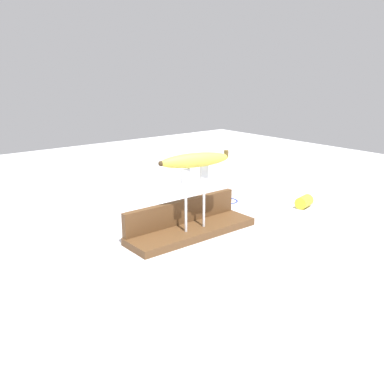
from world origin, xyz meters
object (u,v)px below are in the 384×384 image
object	(u,v)px
banana_raised_center	(195,160)
wire_coil	(228,200)
fork_fallen_far	(163,224)
fork_stand_center	(195,192)
fork_fallen_near	(191,201)
banana_chunk_near	(304,202)

from	to	relation	value
banana_raised_center	wire_coil	bearing A→B (deg)	31.20
wire_coil	fork_fallen_far	bearing A→B (deg)	-170.86
fork_stand_center	fork_fallen_near	size ratio (longest dim) A/B	1.01
banana_raised_center	fork_stand_center	bearing A→B (deg)	-12.94
banana_chunk_near	wire_coil	world-z (taller)	banana_chunk_near
fork_fallen_near	fork_fallen_far	size ratio (longest dim) A/B	0.95
fork_stand_center	wire_coil	world-z (taller)	fork_stand_center
banana_raised_center	fork_fallen_far	world-z (taller)	banana_raised_center
fork_stand_center	banana_raised_center	bearing A→B (deg)	167.06
banana_chunk_near	fork_fallen_far	bearing A→B (deg)	160.71
fork_fallen_near	wire_coil	size ratio (longest dim) A/B	2.37
fork_fallen_near	banana_chunk_near	world-z (taller)	banana_chunk_near
banana_raised_center	fork_fallen_far	xyz separation A→B (m)	(-0.02, 0.12, -0.20)
fork_stand_center	banana_raised_center	xyz separation A→B (m)	(-0.00, 0.00, 0.09)
banana_raised_center	fork_fallen_near	world-z (taller)	banana_raised_center
fork_fallen_near	banana_chunk_near	size ratio (longest dim) A/B	2.49
fork_stand_center	wire_coil	distance (m)	0.35
fork_fallen_far	fork_fallen_near	bearing A→B (deg)	30.65
fork_fallen_far	fork_stand_center	bearing A→B (deg)	-81.92
fork_fallen_near	banana_chunk_near	distance (m)	0.37
wire_coil	banana_raised_center	bearing A→B (deg)	-148.80
fork_fallen_near	wire_coil	xyz separation A→B (m)	(0.10, -0.07, -0.00)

